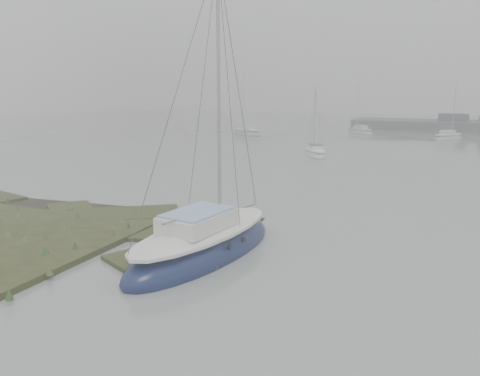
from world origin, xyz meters
name	(u,v)px	position (x,y,z in m)	size (l,w,h in m)	color
ground	(336,154)	(0.00, 30.00, 0.00)	(160.00, 160.00, 0.00)	slate
sailboat_main	(204,246)	(1.50, 0.98, 0.34)	(3.73, 8.18, 11.13)	#0F183B
sailboat_white	(315,153)	(-1.49, 28.01, 0.21)	(3.58, 4.90, 6.66)	silver
sailboat_far_a	(247,133)	(-14.86, 43.84, 0.26)	(6.02, 4.73, 8.30)	#9DA3A7
sailboat_far_b	(448,138)	(9.51, 48.16, 0.22)	(4.20, 5.21, 7.22)	#A2A7AB
sailboat_far_c	(360,132)	(-1.61, 52.06, 0.22)	(4.87, 4.76, 7.24)	#B6BDC0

